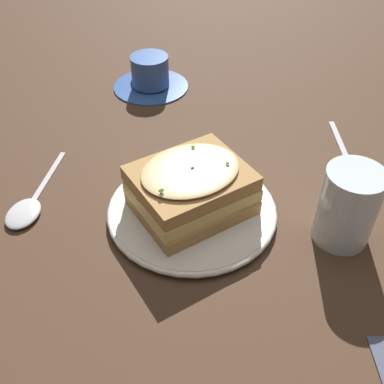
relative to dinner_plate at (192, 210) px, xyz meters
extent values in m
plane|color=#473021|center=(-0.03, 0.01, -0.01)|extent=(2.40, 2.40, 0.00)
cylinder|color=silver|center=(0.00, 0.00, 0.00)|extent=(0.22, 0.22, 0.01)
torus|color=silver|center=(0.00, 0.00, 0.00)|extent=(0.23, 0.23, 0.01)
cube|color=#B2844C|center=(0.00, 0.00, 0.02)|extent=(0.18, 0.19, 0.02)
cube|color=#E0C16B|center=(0.00, 0.00, 0.04)|extent=(0.18, 0.18, 0.02)
cube|color=#B2844C|center=(0.00, 0.00, 0.05)|extent=(0.18, 0.19, 0.02)
ellipsoid|color=#DBBC7F|center=(0.00, 0.00, 0.07)|extent=(0.16, 0.17, 0.01)
cube|color=#2D6028|center=(-0.04, -0.03, 0.07)|extent=(0.00, 0.00, 0.00)
cube|color=#2D6028|center=(0.02, 0.05, 0.07)|extent=(0.01, 0.01, 0.00)
cube|color=#2D6028|center=(0.01, -0.04, 0.07)|extent=(0.01, 0.00, 0.00)
cube|color=#2D6028|center=(0.00, 0.00, 0.07)|extent=(0.00, 0.01, 0.00)
cylinder|color=#33569E|center=(0.20, -0.31, 0.00)|extent=(0.15, 0.15, 0.01)
cylinder|color=#33569E|center=(0.20, -0.31, 0.03)|extent=(0.07, 0.07, 0.06)
cylinder|color=#381E0F|center=(0.20, -0.31, 0.05)|extent=(0.06, 0.06, 0.00)
torus|color=#33569E|center=(0.23, -0.34, 0.03)|extent=(0.04, 0.03, 0.04)
cylinder|color=silver|center=(-0.19, -0.03, 0.04)|extent=(0.07, 0.07, 0.11)
cube|color=silver|center=(-0.17, -0.25, -0.01)|extent=(0.05, 0.11, 0.00)
cube|color=silver|center=(-0.20, -0.16, -0.01)|extent=(0.04, 0.07, 0.00)
cube|color=#333335|center=(-0.21, -0.15, 0.00)|extent=(0.02, 0.04, 0.00)
cube|color=#333335|center=(-0.21, -0.15, 0.00)|extent=(0.02, 0.04, 0.00)
cube|color=#333335|center=(-0.20, -0.15, 0.00)|extent=(0.02, 0.04, 0.00)
cube|color=silver|center=(0.23, 0.00, -0.01)|extent=(0.03, 0.12, 0.00)
ellipsoid|color=silver|center=(0.22, 0.08, 0.00)|extent=(0.05, 0.07, 0.01)
camera|label=1|loc=(-0.15, 0.41, 0.43)|focal=42.00mm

